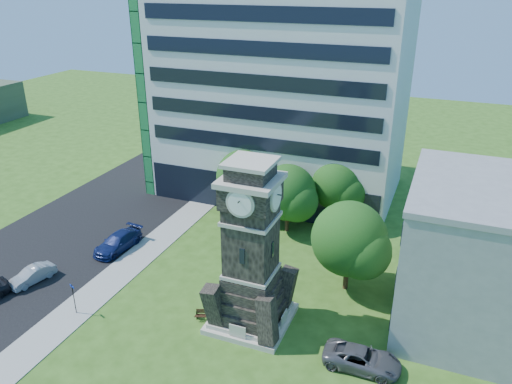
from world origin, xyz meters
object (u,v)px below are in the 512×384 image
at_px(car_street_north, 118,242).
at_px(car_east_lot, 362,359).
at_px(clock_tower, 251,257).
at_px(park_bench, 207,315).
at_px(street_sign, 73,296).
at_px(car_street_mid, 32,275).

relative_size(car_street_north, car_east_lot, 1.04).
bearing_deg(car_east_lot, clock_tower, 78.17).
relative_size(car_east_lot, park_bench, 2.96).
height_order(clock_tower, street_sign, clock_tower).
distance_m(car_street_mid, park_bench, 15.27).
distance_m(clock_tower, street_sign, 13.40).
bearing_deg(car_street_north, park_bench, -21.00).
bearing_deg(car_street_mid, street_sign, -4.82).
bearing_deg(car_east_lot, car_street_north, 73.92).
relative_size(car_street_north, park_bench, 3.09).
distance_m(clock_tower, park_bench, 5.79).
bearing_deg(street_sign, clock_tower, 41.86).
relative_size(clock_tower, car_street_mid, 3.28).
relative_size(clock_tower, street_sign, 4.93).
bearing_deg(street_sign, car_street_mid, -174.52).
xyz_separation_m(clock_tower, car_street_mid, (-18.24, -1.97, -4.67)).
height_order(car_east_lot, park_bench, car_east_lot).
xyz_separation_m(clock_tower, car_street_north, (-15.00, 4.94, -4.54)).
bearing_deg(car_street_mid, clock_tower, 19.77).
distance_m(car_street_north, park_bench, 13.44).
distance_m(car_street_north, car_east_lot, 24.14).
bearing_deg(park_bench, clock_tower, -0.39).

